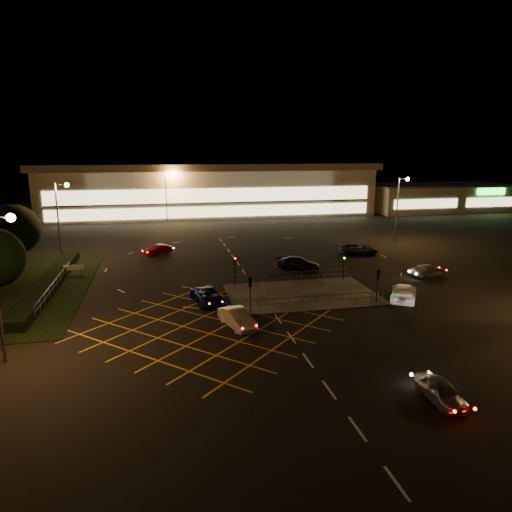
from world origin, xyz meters
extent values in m
plane|color=black|center=(0.00, 0.00, 0.00)|extent=(180.00, 180.00, 0.00)
cube|color=#4C4944|center=(2.00, -2.00, 0.06)|extent=(14.00, 9.00, 0.12)
cube|color=black|center=(-23.00, 6.00, 0.50)|extent=(2.00, 26.00, 1.00)
cube|color=beige|center=(0.00, 62.00, 5.00)|extent=(70.00, 25.00, 10.00)
cube|color=slate|center=(0.00, 62.00, 10.20)|extent=(72.00, 26.50, 0.60)
cube|color=#FFEAA5|center=(0.00, 49.45, 5.00)|extent=(66.00, 0.20, 3.00)
cube|color=#FFEAA5|center=(0.00, 49.45, 1.80)|extent=(66.00, 0.20, 2.20)
cube|color=beige|center=(46.00, 54.00, 3.00)|extent=(18.00, 14.00, 6.00)
cube|color=slate|center=(46.00, 54.00, 6.15)|extent=(18.80, 14.80, 0.40)
cube|color=#FFEAA5|center=(46.00, 46.95, 2.60)|extent=(15.30, 0.20, 2.00)
cube|color=beige|center=(62.00, 54.00, 3.00)|extent=(14.00, 14.00, 6.00)
cube|color=slate|center=(62.00, 54.00, 6.15)|extent=(14.80, 14.80, 0.40)
cube|color=#FFEAA5|center=(62.00, 46.95, 2.60)|extent=(11.90, 0.20, 2.00)
cube|color=#19E533|center=(62.00, 46.85, 5.00)|extent=(7.00, 0.30, 1.40)
sphere|color=orange|center=(-20.60, -12.00, 9.75)|extent=(0.56, 0.56, 0.56)
cylinder|color=slate|center=(-24.00, 18.00, 5.00)|extent=(0.20, 0.20, 10.00)
cylinder|color=slate|center=(-23.30, 18.00, 9.80)|extent=(1.40, 0.12, 0.12)
sphere|color=orange|center=(-22.60, 18.00, 9.75)|extent=(0.56, 0.56, 0.56)
cylinder|color=slate|center=(24.00, 20.00, 5.00)|extent=(0.20, 0.20, 10.00)
cylinder|color=slate|center=(24.70, 20.00, 9.80)|extent=(1.40, 0.12, 0.12)
sphere|color=orange|center=(25.40, 20.00, 9.75)|extent=(0.56, 0.56, 0.56)
cylinder|color=slate|center=(-10.00, 48.00, 5.00)|extent=(0.20, 0.20, 10.00)
cylinder|color=slate|center=(-9.30, 48.00, 9.80)|extent=(1.40, 0.12, 0.12)
sphere|color=orange|center=(-8.60, 48.00, 9.75)|extent=(0.56, 0.56, 0.56)
cylinder|color=slate|center=(30.00, 50.00, 5.00)|extent=(0.20, 0.20, 10.00)
cylinder|color=slate|center=(30.70, 50.00, 9.80)|extent=(1.40, 0.12, 0.12)
sphere|color=orange|center=(31.40, 50.00, 9.75)|extent=(0.56, 0.56, 0.56)
cylinder|color=black|center=(-4.00, -6.00, 1.62)|extent=(0.10, 0.10, 3.00)
cube|color=black|center=(-4.00, -6.00, 2.82)|extent=(0.28, 0.18, 0.90)
sphere|color=#19FF33|center=(-4.00, -5.87, 2.82)|extent=(0.16, 0.16, 0.16)
cylinder|color=black|center=(8.00, -6.00, 1.62)|extent=(0.10, 0.10, 3.00)
cube|color=black|center=(8.00, -6.00, 2.82)|extent=(0.28, 0.18, 0.90)
sphere|color=#19FF33|center=(8.00, -5.87, 2.82)|extent=(0.16, 0.16, 0.16)
cylinder|color=black|center=(-4.00, 2.00, 1.62)|extent=(0.10, 0.10, 3.00)
cube|color=black|center=(-4.00, 2.00, 2.82)|extent=(0.28, 0.18, 0.90)
sphere|color=#FF0C0C|center=(-4.00, 1.87, 2.82)|extent=(0.16, 0.16, 0.16)
cylinder|color=black|center=(8.00, 2.00, 1.62)|extent=(0.10, 0.10, 3.00)
cube|color=black|center=(8.00, 2.00, 2.82)|extent=(0.28, 0.18, 0.90)
sphere|color=#19FF33|center=(8.00, 1.87, 2.82)|extent=(0.16, 0.16, 0.16)
cylinder|color=black|center=(-28.00, 14.00, 1.44)|extent=(0.36, 0.36, 2.88)
sphere|color=black|center=(-28.00, 14.00, 4.96)|extent=(5.76, 5.76, 5.76)
imported|color=silver|center=(3.69, -22.51, 0.64)|extent=(1.51, 3.76, 1.28)
imported|color=#BBBBBB|center=(-5.67, -9.00, 0.73)|extent=(2.76, 4.69, 1.46)
imported|color=#0C1E4A|center=(-7.31, -2.73, 0.69)|extent=(3.29, 5.36, 1.39)
imported|color=black|center=(4.60, 7.47, 0.75)|extent=(5.55, 4.49, 1.51)
imported|color=#AAABB1|center=(18.02, 1.54, 0.72)|extent=(4.44, 2.28, 1.45)
imported|color=maroon|center=(-11.82, 19.56, 0.65)|extent=(4.04, 3.31, 1.30)
imported|color=black|center=(15.15, 13.78, 0.73)|extent=(5.46, 2.88, 1.46)
imported|color=white|center=(10.90, -5.68, 0.79)|extent=(4.76, 5.80, 1.58)
camera|label=1|loc=(-11.37, -43.18, 13.84)|focal=32.00mm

